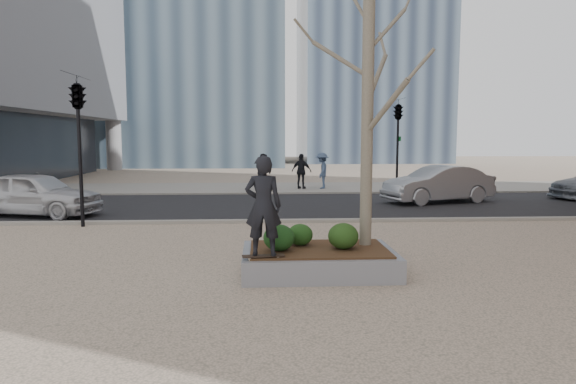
{
  "coord_description": "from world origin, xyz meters",
  "views": [
    {
      "loc": [
        -0.15,
        -9.97,
        2.69
      ],
      "look_at": [
        0.5,
        2.0,
        1.4
      ],
      "focal_mm": 32.0,
      "sensor_mm": 36.0,
      "label": 1
    }
  ],
  "objects": [
    {
      "name": "skateboarder",
      "position": [
        -0.1,
        -0.71,
        1.44
      ],
      "size": [
        0.7,
        0.49,
        1.84
      ],
      "primitive_type": "imported",
      "rotation": [
        0.0,
        0.0,
        3.06
      ],
      "color": "black",
      "rests_on": "skateboard"
    },
    {
      "name": "shrub_middle",
      "position": [
        0.65,
        0.27,
        0.71
      ],
      "size": [
        0.52,
        0.52,
        0.44
      ],
      "primitive_type": "ellipsoid",
      "color": "#1E3F14",
      "rests_on": "planter_mulch"
    },
    {
      "name": "shrub_left",
      "position": [
        0.2,
        -0.2,
        0.75
      ],
      "size": [
        0.61,
        0.61,
        0.52
      ],
      "primitive_type": "ellipsoid",
      "color": "black",
      "rests_on": "planter_mulch"
    },
    {
      "name": "pedestrian_c",
      "position": [
        1.98,
        16.32,
        0.93
      ],
      "size": [
        1.15,
        0.83,
        1.81
      ],
      "primitive_type": "imported",
      "rotation": [
        0.0,
        0.0,
        2.73
      ],
      "color": "black",
      "rests_on": "far_sidewalk"
    },
    {
      "name": "skateboard",
      "position": [
        -0.1,
        -0.71,
        0.49
      ],
      "size": [
        0.8,
        0.3,
        0.08
      ],
      "primitive_type": null,
      "rotation": [
        0.0,
        0.0,
        0.14
      ],
      "color": "black",
      "rests_on": "planter"
    },
    {
      "name": "planter_mulch",
      "position": [
        1.0,
        0.0,
        0.47
      ],
      "size": [
        2.7,
        1.7,
        0.04
      ],
      "primitive_type": "cube",
      "color": "#382314",
      "rests_on": "planter"
    },
    {
      "name": "ground",
      "position": [
        0.0,
        0.0,
        0.0
      ],
      "size": [
        120.0,
        120.0,
        0.0
      ],
      "primitive_type": "plane",
      "color": "tan",
      "rests_on": "ground"
    },
    {
      "name": "traffic_light_near",
      "position": [
        -5.5,
        5.6,
        2.25
      ],
      "size": [
        0.6,
        2.48,
        4.5
      ],
      "primitive_type": null,
      "color": "black",
      "rests_on": "ground"
    },
    {
      "name": "shrub_right",
      "position": [
        1.48,
        -0.1,
        0.75
      ],
      "size": [
        0.6,
        0.6,
        0.51
      ],
      "primitive_type": "ellipsoid",
      "color": "#173611",
      "rests_on": "planter_mulch"
    },
    {
      "name": "pedestrian_b",
      "position": [
        3.05,
        16.36,
        0.96
      ],
      "size": [
        0.93,
        1.32,
        1.86
      ],
      "primitive_type": "imported",
      "rotation": [
        0.0,
        0.0,
        4.5
      ],
      "color": "#3E5271",
      "rests_on": "far_sidewalk"
    },
    {
      "name": "pedestrian_a",
      "position": [
        0.03,
        16.34,
        0.93
      ],
      "size": [
        0.87,
        1.02,
        1.82
      ],
      "primitive_type": "imported",
      "rotation": [
        0.0,
        0.0,
        1.8
      ],
      "color": "black",
      "rests_on": "far_sidewalk"
    },
    {
      "name": "car_silver",
      "position": [
        7.11,
        10.51,
        0.77
      ],
      "size": [
        4.81,
        2.84,
        1.5
      ],
      "primitive_type": "imported",
      "rotation": [
        0.0,
        0.0,
        5.01
      ],
      "color": "#A1A4AA",
      "rests_on": "street"
    },
    {
      "name": "police_car",
      "position": [
        -7.76,
        7.73,
        0.77
      ],
      "size": [
        4.73,
        2.9,
        1.5
      ],
      "primitive_type": "imported",
      "rotation": [
        0.0,
        0.0,
        1.3
      ],
      "color": "silver",
      "rests_on": "street"
    },
    {
      "name": "traffic_light_far",
      "position": [
        6.5,
        14.6,
        2.25
      ],
      "size": [
        0.6,
        2.48,
        4.5
      ],
      "primitive_type": null,
      "color": "black",
      "rests_on": "ground"
    },
    {
      "name": "street",
      "position": [
        0.0,
        10.0,
        0.01
      ],
      "size": [
        60.0,
        8.0,
        0.02
      ],
      "primitive_type": "cube",
      "color": "black",
      "rests_on": "ground"
    },
    {
      "name": "sycamore_tree",
      "position": [
        2.0,
        0.3,
        3.79
      ],
      "size": [
        2.8,
        2.8,
        6.6
      ],
      "primitive_type": null,
      "color": "gray",
      "rests_on": "planter_mulch"
    },
    {
      "name": "far_sidewalk",
      "position": [
        0.0,
        17.0,
        0.01
      ],
      "size": [
        60.0,
        6.0,
        0.02
      ],
      "primitive_type": "cube",
      "color": "gray",
      "rests_on": "ground"
    },
    {
      "name": "planter",
      "position": [
        1.0,
        0.0,
        0.23
      ],
      "size": [
        3.0,
        2.0,
        0.45
      ],
      "primitive_type": "cube",
      "color": "gray",
      "rests_on": "ground"
    }
  ]
}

